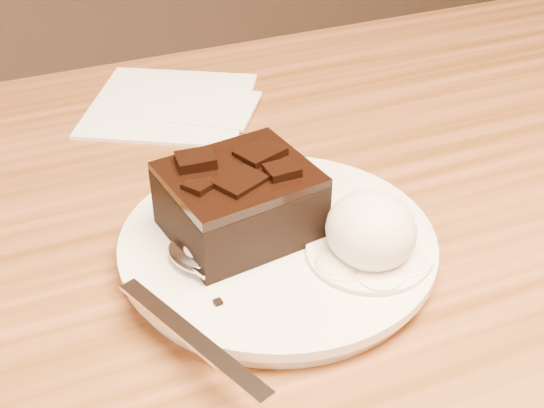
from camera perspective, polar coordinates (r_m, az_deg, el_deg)
name	(u,v)px	position (r m, az deg, el deg)	size (l,w,h in m)	color
plate	(278,248)	(0.51, 0.44, -3.42)	(0.22, 0.22, 0.02)	white
brownie	(240,205)	(0.50, -2.55, -0.11)	(0.10, 0.08, 0.04)	black
ice_cream_scoop	(371,230)	(0.48, 7.71, -2.05)	(0.06, 0.06, 0.05)	white
melt_puddle	(369,253)	(0.50, 7.54, -3.83)	(0.08, 0.08, 0.00)	white
spoon	(198,256)	(0.49, -5.82, -4.06)	(0.04, 0.19, 0.01)	silver
napkin	(170,103)	(0.72, -7.94, 7.80)	(0.15, 0.15, 0.01)	white
crumb_a	(372,244)	(0.50, 7.81, -3.08)	(0.01, 0.01, 0.00)	black
crumb_b	(218,302)	(0.46, -4.23, -7.64)	(0.01, 0.01, 0.00)	black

